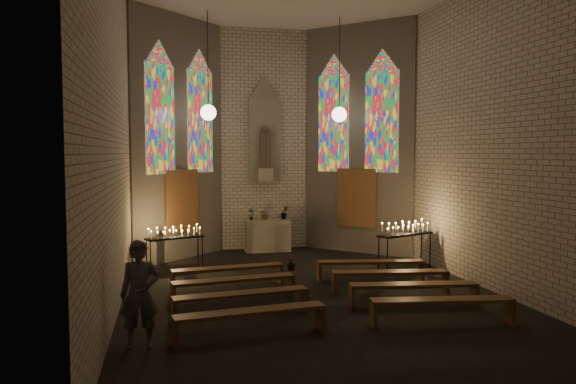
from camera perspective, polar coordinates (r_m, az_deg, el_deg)
The scene contains 18 objects.
floor at distance 12.49m, azimuth 2.35°, elevation -10.29°, with size 12.00×12.00×0.00m, color black.
room at distance 15.40m, azimuth -0.77°, elevation 6.36°, with size 8.22×12.43×7.00m.
altar at distance 17.62m, azimuth -2.10°, elevation -4.43°, with size 1.40×0.60×1.00m, color #B4AC93.
flower_vase_left at distance 17.37m, azimuth -3.76°, elevation -2.27°, with size 0.20×0.13×0.37m, color #4C723F.
flower_vase_center at distance 17.49m, azimuth -2.40°, elevation -2.25°, with size 0.32×0.28×0.35m, color #4C723F.
flower_vase_right at distance 17.58m, azimuth -0.38°, elevation -2.09°, with size 0.24×0.19×0.44m, color #4C723F.
aisle_flower_pot at distance 14.87m, azimuth 0.31°, elevation -7.15°, with size 0.23×0.23×0.41m, color #4C723F.
votive_stand_left at distance 14.93m, azimuth -11.43°, elevation -4.25°, with size 1.55×0.88×1.12m.
votive_stand_right at distance 14.94m, azimuth 11.83°, elevation -3.88°, with size 1.70×1.00×1.23m.
pew_left_0 at distance 12.97m, azimuth -6.13°, elevation -7.95°, with size 2.58×0.71×0.49m.
pew_right_0 at distance 13.75m, azimuth 8.41°, elevation -7.29°, with size 2.58×0.71×0.49m.
pew_left_1 at distance 11.81m, azimuth -5.51°, elevation -9.15°, with size 2.58×0.71×0.49m.
pew_right_1 at distance 12.66m, azimuth 10.33°, elevation -8.29°, with size 2.58×0.71×0.49m.
pew_left_2 at distance 10.65m, azimuth -4.75°, elevation -10.60°, with size 2.58×0.71×0.49m.
pew_right_2 at distance 11.59m, azimuth 12.63°, elevation -9.47°, with size 2.58×0.71×0.49m.
pew_left_3 at distance 9.50m, azimuth -3.79°, elevation -12.40°, with size 2.58×0.71×0.49m.
pew_right_3 at distance 10.55m, azimuth 15.41°, elevation -10.87°, with size 2.58×0.71×0.49m.
visitor at distance 9.29m, azimuth -14.80°, elevation -10.00°, with size 0.62×0.41×1.71m, color #484650.
Camera 1 is at (-3.04, -11.72, 3.08)m, focal length 35.00 mm.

